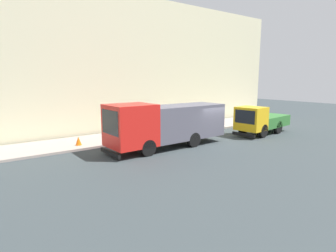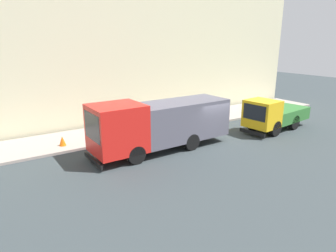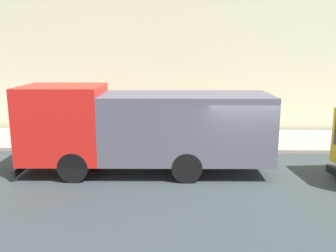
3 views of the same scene
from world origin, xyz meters
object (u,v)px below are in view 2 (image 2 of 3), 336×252
object	(u,v)px
small_flatbed_truck	(273,115)
traffic_cone_orange	(62,141)
large_utility_truck	(160,123)
pedestrian_walking	(119,124)

from	to	relation	value
small_flatbed_truck	traffic_cone_orange	distance (m)	14.05
small_flatbed_truck	large_utility_truck	bearing A→B (deg)	77.33
traffic_cone_orange	pedestrian_walking	bearing A→B (deg)	-96.85
large_utility_truck	traffic_cone_orange	bearing A→B (deg)	52.99
large_utility_truck	pedestrian_walking	bearing A→B (deg)	21.92
small_flatbed_truck	pedestrian_walking	world-z (taller)	small_flatbed_truck
large_utility_truck	pedestrian_walking	world-z (taller)	large_utility_truck
pedestrian_walking	traffic_cone_orange	distance (m)	3.50
pedestrian_walking	large_utility_truck	bearing A→B (deg)	175.09
pedestrian_walking	traffic_cone_orange	world-z (taller)	pedestrian_walking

